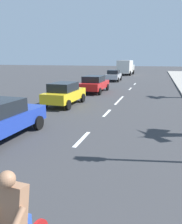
{
  "coord_description": "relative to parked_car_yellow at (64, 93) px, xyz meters",
  "views": [
    {
      "loc": [
        2.77,
        3.63,
        3.16
      ],
      "look_at": [
        0.32,
        11.73,
        1.1
      ],
      "focal_mm": 35.28,
      "sensor_mm": 36.0,
      "label": 1
    }
  ],
  "objects": [
    {
      "name": "ground_plane",
      "position": [
        3.33,
        2.55,
        -0.84
      ],
      "size": [
        160.0,
        160.0,
        0.0
      ],
      "primitive_type": "plane",
      "color": "#38383A"
    },
    {
      "name": "lane_stripe_7",
      "position": [
        3.33,
        9.88,
        -0.83
      ],
      "size": [
        0.16,
        1.8,
        0.01
      ],
      "primitive_type": "cube",
      "color": "white",
      "rests_on": "ground"
    },
    {
      "name": "delivery_truck",
      "position": [
        -0.11,
        30.11,
        0.67
      ],
      "size": [
        2.89,
        6.34,
        2.8
      ],
      "rotation": [
        0.0,
        0.0,
        -0.04
      ],
      "color": "beige",
      "rests_on": "ground"
    },
    {
      "name": "lane_stripe_4",
      "position": [
        3.33,
        -1.38,
        -0.83
      ],
      "size": [
        0.16,
        1.8,
        0.01
      ],
      "primitive_type": "cube",
      "color": "white",
      "rests_on": "ground"
    },
    {
      "name": "parked_car_yellow",
      "position": [
        0.0,
        0.0,
        0.0
      ],
      "size": [
        1.9,
        3.99,
        1.57
      ],
      "rotation": [
        0.0,
        0.0,
        -0.02
      ],
      "color": "gold",
      "rests_on": "ground"
    },
    {
      "name": "lane_stripe_8",
      "position": [
        3.33,
        14.62,
        -0.83
      ],
      "size": [
        0.16,
        1.8,
        0.01
      ],
      "primitive_type": "cube",
      "color": "white",
      "rests_on": "ground"
    },
    {
      "name": "lane_stripe_5",
      "position": [
        3.33,
        2.02,
        -0.83
      ],
      "size": [
        0.16,
        1.8,
        0.01
      ],
      "primitive_type": "cube",
      "color": "white",
      "rests_on": "ground"
    },
    {
      "name": "lane_stripe_6",
      "position": [
        3.33,
        3.88,
        -0.83
      ],
      "size": [
        0.16,
        1.8,
        0.01
      ],
      "primitive_type": "cube",
      "color": "white",
      "rests_on": "ground"
    },
    {
      "name": "parked_car_silver",
      "position": [
        0.02,
        17.43,
        0.0
      ],
      "size": [
        1.94,
        4.05,
        1.57
      ],
      "rotation": [
        0.0,
        0.0,
        0.02
      ],
      "color": "#B7BABF",
      "rests_on": "ground"
    },
    {
      "name": "lane_stripe_3",
      "position": [
        3.33,
        -5.93,
        -0.83
      ],
      "size": [
        0.16,
        1.8,
        0.01
      ],
      "primitive_type": "cube",
      "color": "white",
      "rests_on": "ground"
    },
    {
      "name": "parked_car_red",
      "position": [
        0.31,
        6.37,
        0.01
      ],
      "size": [
        2.08,
        4.48,
        1.57
      ],
      "rotation": [
        0.0,
        0.0,
        -0.01
      ],
      "color": "red",
      "rests_on": "ground"
    }
  ]
}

